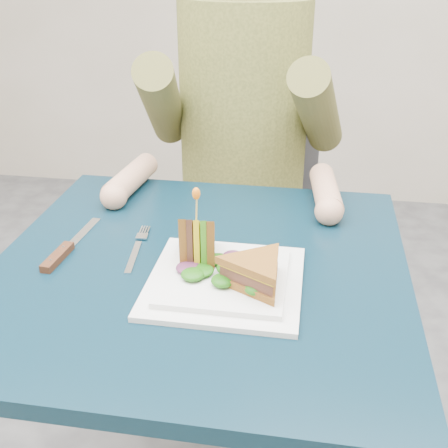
% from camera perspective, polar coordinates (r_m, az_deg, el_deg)
% --- Properties ---
extents(table, '(0.75, 0.75, 0.73)m').
position_cam_1_polar(table, '(1.07, -2.46, -7.70)').
color(table, black).
rests_on(table, ground).
extents(chair, '(0.42, 0.40, 0.93)m').
position_cam_1_polar(chair, '(1.72, 2.24, 2.31)').
color(chair, '#47474C').
rests_on(chair, ground).
extents(diner, '(0.54, 0.59, 0.74)m').
position_cam_1_polar(diner, '(1.49, 1.93, 13.66)').
color(diner, brown).
rests_on(diner, chair).
extents(plate, '(0.26, 0.26, 0.02)m').
position_cam_1_polar(plate, '(0.96, 0.10, -5.70)').
color(plate, white).
rests_on(plate, table).
extents(sandwich_flat, '(0.18, 0.18, 0.05)m').
position_cam_1_polar(sandwich_flat, '(0.91, 3.27, -4.92)').
color(sandwich_flat, brown).
rests_on(sandwich_flat, plate).
extents(sandwich_upright, '(0.08, 0.14, 0.14)m').
position_cam_1_polar(sandwich_upright, '(0.98, -2.72, -1.80)').
color(sandwich_upright, brown).
rests_on(sandwich_upright, plate).
extents(fork, '(0.03, 0.18, 0.01)m').
position_cam_1_polar(fork, '(1.08, -8.87, -2.56)').
color(fork, silver).
rests_on(fork, table).
extents(knife, '(0.03, 0.22, 0.02)m').
position_cam_1_polar(knife, '(1.09, -16.07, -2.76)').
color(knife, silver).
rests_on(knife, table).
extents(toothpick, '(0.01, 0.01, 0.06)m').
position_cam_1_polar(toothpick, '(0.96, -2.81, 1.57)').
color(toothpick, tan).
rests_on(toothpick, sandwich_upright).
extents(toothpick_frill, '(0.01, 0.01, 0.02)m').
position_cam_1_polar(toothpick_frill, '(0.94, -2.84, 3.10)').
color(toothpick_frill, orange).
rests_on(toothpick_frill, sandwich_upright).
extents(lettuce_spill, '(0.15, 0.13, 0.02)m').
position_cam_1_polar(lettuce_spill, '(0.96, 0.50, -4.34)').
color(lettuce_spill, '#337A14').
rests_on(lettuce_spill, plate).
extents(onion_ring, '(0.04, 0.04, 0.02)m').
position_cam_1_polar(onion_ring, '(0.95, 1.05, -4.29)').
color(onion_ring, '#9E4C7A').
rests_on(onion_ring, plate).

